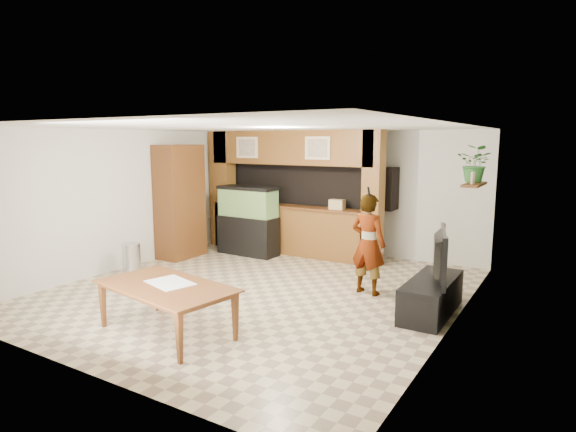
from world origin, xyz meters
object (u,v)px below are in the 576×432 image
Objects in this scene: aquarium at (248,221)px; dining_table at (164,310)px; television at (433,255)px; person at (368,244)px; pantry_cabinet at (180,202)px.

aquarium is 0.81× the size of dining_table.
television is (4.28, -1.58, 0.14)m from aquarium.
dining_table is (-1.54, -2.85, -0.48)m from person.
person is at bearing -18.99° from aquarium.
aquarium reaches higher than television.
pantry_cabinet is 4.27m from person.
aquarium is at bearing 121.46° from dining_table.
aquarium is 0.91× the size of person.
pantry_cabinet is at bearing 140.20° from dining_table.
person is (4.24, -0.29, -0.36)m from pantry_cabinet.
person is 3.27m from dining_table.
pantry_cabinet is 1.59× the size of aquarium.
aquarium is at bearing -12.69° from person.
aquarium reaches higher than dining_table.
person reaches higher than dining_table.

